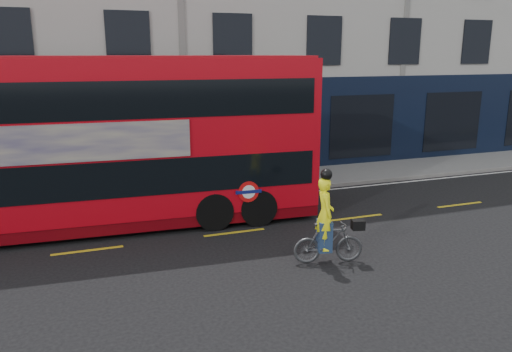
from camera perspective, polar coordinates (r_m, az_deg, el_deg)
name	(u,v)px	position (r m, az deg, el deg)	size (l,w,h in m)	color
ground	(252,252)	(13.05, -0.51, -8.65)	(120.00, 120.00, 0.00)	black
pavement	(195,187)	(18.98, -6.97, -1.31)	(60.00, 3.00, 0.12)	gray
kerb	(205,198)	(17.57, -5.88, -2.51)	(60.00, 0.12, 0.13)	slate
road_edge_line	(207,202)	(17.31, -5.64, -2.97)	(58.00, 0.10, 0.01)	silver
lane_dashes	(234,232)	(14.38, -2.49, -6.47)	(58.00, 0.12, 0.01)	gold
bus	(107,142)	(14.96, -16.65, 3.79)	(12.36, 3.44, 4.93)	#B70712
cyclist	(327,232)	(12.25, 8.15, -6.32)	(1.78, 0.87, 2.37)	#444649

